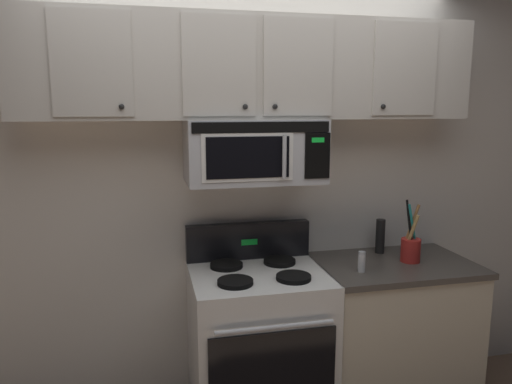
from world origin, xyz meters
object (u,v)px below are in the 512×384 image
(salt_shaker, at_px, (362,262))
(utensil_crock_red, at_px, (411,247))
(pepper_mill, at_px, (380,236))
(stove_range, at_px, (259,344))
(over_range_microwave, at_px, (254,151))

(salt_shaker, bearing_deg, utensil_crock_red, 16.09)
(utensil_crock_red, distance_m, pepper_mill, 0.23)
(stove_range, xyz_separation_m, salt_shaker, (0.57, -0.11, 0.49))
(stove_range, distance_m, utensil_crock_red, 1.07)
(utensil_crock_red, relative_size, pepper_mill, 1.73)
(over_range_microwave, distance_m, utensil_crock_red, 1.11)
(stove_range, relative_size, over_range_microwave, 1.47)
(stove_range, bearing_deg, utensil_crock_red, -0.36)
(utensil_crock_red, height_order, salt_shaker, utensil_crock_red)
(over_range_microwave, height_order, pepper_mill, over_range_microwave)
(utensil_crock_red, xyz_separation_m, pepper_mill, (-0.10, 0.20, 0.02))
(over_range_microwave, xyz_separation_m, utensil_crock_red, (0.94, -0.12, -0.58))
(pepper_mill, bearing_deg, salt_shaker, -131.01)
(stove_range, xyz_separation_m, over_range_microwave, (-0.00, 0.12, 1.11))
(utensil_crock_red, distance_m, salt_shaker, 0.38)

